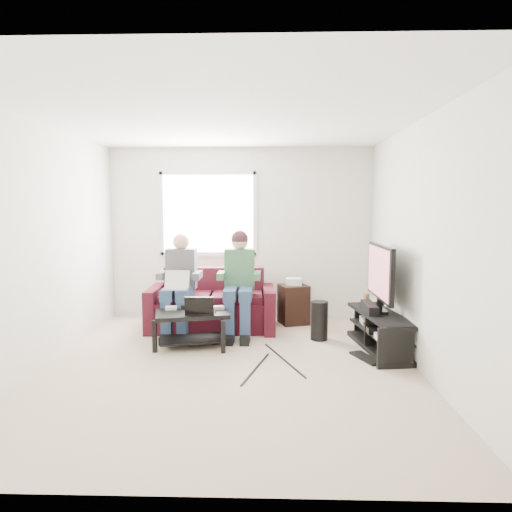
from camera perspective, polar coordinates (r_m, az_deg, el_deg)
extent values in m
plane|color=#B2A48A|center=(5.05, -3.47, -13.48)|extent=(4.50, 4.50, 0.00)
plane|color=white|center=(4.85, -3.68, 16.86)|extent=(4.50, 4.50, 0.00)
plane|color=silver|center=(7.02, -1.91, 2.85)|extent=(4.50, 0.00, 4.50)
plane|color=silver|center=(2.56, -8.13, -2.70)|extent=(4.50, 0.00, 4.50)
plane|color=silver|center=(5.35, -25.45, 1.29)|extent=(0.00, 4.50, 4.50)
plane|color=silver|center=(5.01, 19.85, 1.24)|extent=(0.00, 4.50, 4.50)
cube|color=white|center=(7.05, -6.00, 5.28)|extent=(1.40, 0.01, 1.20)
cube|color=silver|center=(7.04, -6.01, 5.27)|extent=(1.48, 0.04, 1.28)
cube|color=#421020|center=(6.47, -5.54, -7.26)|extent=(1.48, 0.83, 0.41)
cube|color=#421020|center=(6.72, -5.22, -3.17)|extent=(1.46, 0.25, 0.42)
cube|color=#421020|center=(6.60, -12.51, -6.34)|extent=(0.18, 0.88, 0.58)
cube|color=#421020|center=(6.40, 1.62, -6.58)|extent=(0.18, 0.88, 0.58)
cube|color=#421020|center=(6.45, -8.78, -5.03)|extent=(0.70, 0.68, 0.10)
cube|color=#421020|center=(6.36, -2.36, -5.12)|extent=(0.70, 0.68, 0.10)
cube|color=navy|center=(6.07, -10.78, -4.61)|extent=(0.16, 0.45, 0.14)
cube|color=navy|center=(6.03, -8.92, -4.65)|extent=(0.16, 0.45, 0.14)
cube|color=navy|center=(5.96, -11.11, -8.00)|extent=(0.13, 0.13, 0.51)
cube|color=navy|center=(5.92, -9.20, -8.06)|extent=(0.13, 0.13, 0.51)
cube|color=#545459|center=(6.32, -9.32, -1.60)|extent=(0.40, 0.22, 0.55)
sphere|color=#DBA089|center=(6.30, -9.34, 1.77)|extent=(0.22, 0.22, 0.22)
cube|color=navy|center=(5.95, -3.21, -4.73)|extent=(0.16, 0.45, 0.14)
cube|color=navy|center=(5.94, -1.28, -4.75)|extent=(0.16, 0.45, 0.14)
cube|color=navy|center=(5.84, -3.35, -8.20)|extent=(0.13, 0.13, 0.51)
cube|color=navy|center=(5.83, -1.37, -8.22)|extent=(0.13, 0.13, 0.51)
cube|color=#4A4C4C|center=(6.22, -2.06, -1.64)|extent=(0.40, 0.22, 0.55)
sphere|color=#DBA089|center=(6.20, -2.06, 1.77)|extent=(0.22, 0.22, 0.22)
sphere|color=#351A1F|center=(6.20, -2.06, 2.14)|extent=(0.23, 0.23, 0.23)
cube|color=black|center=(5.63, -8.00, -7.18)|extent=(0.96, 0.71, 0.05)
cube|color=black|center=(5.71, -7.96, -10.22)|extent=(0.87, 0.62, 0.02)
cube|color=black|center=(5.54, -12.55, -9.78)|extent=(0.05, 0.05, 0.38)
cube|color=black|center=(5.41, -4.11, -10.06)|extent=(0.05, 0.05, 0.38)
cube|color=black|center=(5.98, -11.44, -8.58)|extent=(0.05, 0.05, 0.38)
cube|color=black|center=(5.85, -3.65, -8.79)|extent=(0.05, 0.05, 0.38)
cube|color=silver|center=(5.79, -10.56, -6.40)|extent=(0.15, 0.11, 0.04)
cube|color=black|center=(5.81, -8.69, -6.32)|extent=(0.16, 0.12, 0.04)
cube|color=gray|center=(5.72, -4.78, -6.46)|extent=(0.16, 0.13, 0.04)
cube|color=black|center=(5.65, 15.39, -7.13)|extent=(0.58, 1.37, 0.04)
cube|color=black|center=(5.70, 15.34, -9.10)|extent=(0.53, 1.30, 0.03)
cube|color=black|center=(5.75, 15.28, -10.94)|extent=(0.58, 1.37, 0.06)
cube|color=black|center=(5.10, 17.07, -10.95)|extent=(0.40, 0.09, 0.44)
cube|color=black|center=(6.31, 13.95, -7.60)|extent=(0.40, 0.09, 0.44)
cube|color=black|center=(5.74, 15.17, -6.52)|extent=(0.12, 0.40, 0.04)
cube|color=black|center=(5.72, 15.19, -5.74)|extent=(0.06, 0.06, 0.12)
cube|color=black|center=(5.66, 15.30, -1.92)|extent=(0.05, 1.10, 0.65)
cube|color=#DF347E|center=(5.65, 15.00, -1.92)|extent=(0.01, 1.01, 0.58)
cube|color=black|center=(5.70, 14.00, -6.25)|extent=(0.12, 0.50, 0.10)
cylinder|color=#956640|center=(6.22, 13.59, -5.13)|extent=(0.08, 0.08, 0.12)
cube|color=silver|center=(5.31, 16.38, -9.74)|extent=(0.30, 0.22, 0.06)
cube|color=gray|center=(5.97, 14.67, -7.85)|extent=(0.34, 0.26, 0.08)
cube|color=black|center=(5.64, 15.47, -8.74)|extent=(0.38, 0.30, 0.07)
cylinder|color=black|center=(5.96, 7.91, -8.00)|extent=(0.22, 0.22, 0.50)
cube|color=black|center=(5.38, 13.60, -12.29)|extent=(0.32, 0.49, 0.03)
cube|color=black|center=(6.73, 4.71, -6.03)|extent=(0.38, 0.38, 0.57)
cube|color=silver|center=(6.67, 4.74, -3.22)|extent=(0.22, 0.18, 0.10)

